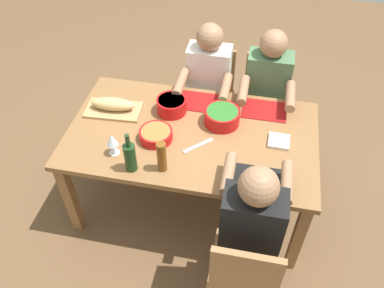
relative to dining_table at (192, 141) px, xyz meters
name	(u,v)px	position (x,y,z in m)	size (l,w,h in m)	color
ground_plane	(192,198)	(0.00, 0.00, -0.66)	(8.00, 8.00, 0.00)	brown
dining_table	(192,141)	(0.00, 0.00, 0.00)	(1.72, 0.99, 0.74)	olive
chair_far_right	(264,98)	(0.47, 0.82, -0.18)	(0.40, 0.40, 0.85)	#9E7044
diner_far_right	(266,91)	(0.47, 0.64, 0.04)	(0.41, 0.53, 1.20)	#2D2D38
chair_far_center	(210,91)	(0.00, 0.82, -0.18)	(0.40, 0.40, 0.85)	#9E7044
diner_far_center	(208,84)	(0.00, 0.64, 0.04)	(0.41, 0.53, 1.20)	#2D2D38
chair_near_right	(244,272)	(0.47, -0.82, -0.18)	(0.40, 0.40, 0.85)	#9E7044
diner_near_right	(251,224)	(0.47, -0.64, 0.04)	(0.41, 0.53, 1.20)	#2D2D38
serving_bowl_pasta	(172,105)	(-0.19, 0.19, 0.14)	(0.22, 0.22, 0.11)	red
serving_bowl_fruit	(156,134)	(-0.23, -0.11, 0.12)	(0.23, 0.23, 0.07)	red
serving_bowl_greens	(222,116)	(0.19, 0.14, 0.14)	(0.25, 0.25, 0.11)	red
cutting_board	(114,110)	(-0.61, 0.11, 0.09)	(0.40, 0.22, 0.02)	tan
bread_loaf	(113,104)	(-0.61, 0.11, 0.15)	(0.32, 0.11, 0.09)	tan
wine_bottle	(130,157)	(-0.31, -0.40, 0.19)	(0.08, 0.08, 0.29)	#193819
beer_bottle	(162,157)	(-0.12, -0.36, 0.19)	(0.06, 0.06, 0.22)	brown
wine_glass	(112,141)	(-0.46, -0.29, 0.20)	(0.08, 0.08, 0.17)	silver
placemat_far_right	(264,110)	(0.47, 0.34, 0.08)	(0.32, 0.23, 0.01)	maroon
placemat_far_center	(201,102)	(0.00, 0.34, 0.08)	(0.32, 0.23, 0.01)	maroon
placemat_near_right	(256,180)	(0.47, -0.34, 0.08)	(0.32, 0.23, 0.01)	black
carving_knife	(198,146)	(0.07, -0.12, 0.09)	(0.23, 0.02, 0.01)	silver
napkin_stack	(279,141)	(0.59, 0.02, 0.09)	(0.14, 0.14, 0.02)	white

